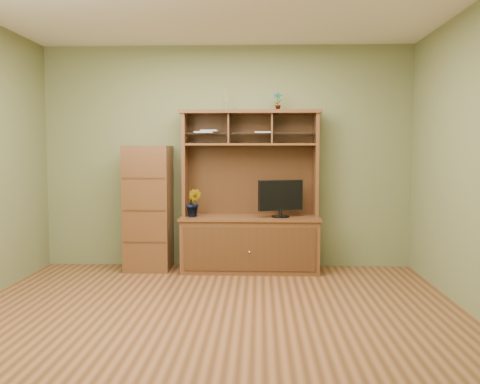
{
  "coord_description": "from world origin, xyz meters",
  "views": [
    {
      "loc": [
        0.4,
        -4.57,
        1.42
      ],
      "look_at": [
        0.19,
        1.2,
        0.98
      ],
      "focal_mm": 40.0,
      "sensor_mm": 36.0,
      "label": 1
    }
  ],
  "objects": [
    {
      "name": "orchid_plant",
      "position": [
        -0.37,
        1.65,
        0.82
      ],
      "size": [
        0.22,
        0.19,
        0.33
      ],
      "primitive_type": "imported",
      "rotation": [
        0.0,
        0.0,
        -0.3
      ],
      "color": "#285D20",
      "rests_on": "media_hutch"
    },
    {
      "name": "reed_diffuser",
      "position": [
        -0.0,
        1.8,
        2.0
      ],
      "size": [
        0.05,
        0.05,
        0.25
      ],
      "color": "silver",
      "rests_on": "media_hutch"
    },
    {
      "name": "monitor",
      "position": [
        0.65,
        1.65,
        0.88
      ],
      "size": [
        0.53,
        0.24,
        0.43
      ],
      "rotation": [
        0.0,
        0.0,
        0.36
      ],
      "color": "black",
      "rests_on": "media_hutch"
    },
    {
      "name": "media_hutch",
      "position": [
        0.29,
        1.73,
        0.52
      ],
      "size": [
        1.66,
        0.61,
        1.9
      ],
      "color": "#4F2E16",
      "rests_on": "room"
    },
    {
      "name": "room",
      "position": [
        0.0,
        0.0,
        1.35
      ],
      "size": [
        4.54,
        4.04,
        2.74
      ],
      "color": "#502F17",
      "rests_on": "ground"
    },
    {
      "name": "side_cabinet",
      "position": [
        -0.93,
        1.74,
        0.74
      ],
      "size": [
        0.53,
        0.48,
        1.48
      ],
      "color": "#4F2E16",
      "rests_on": "room"
    },
    {
      "name": "top_plant",
      "position": [
        0.61,
        1.8,
        2.01
      ],
      "size": [
        0.12,
        0.09,
        0.22
      ],
      "primitive_type": "imported",
      "rotation": [
        0.0,
        0.0,
        -0.09
      ],
      "color": "#315C20",
      "rests_on": "media_hutch"
    },
    {
      "name": "magazines",
      "position": [
        -0.01,
        1.8,
        1.65
      ],
      "size": [
        0.93,
        0.18,
        0.04
      ],
      "color": "#B7B7BC",
      "rests_on": "media_hutch"
    }
  ]
}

